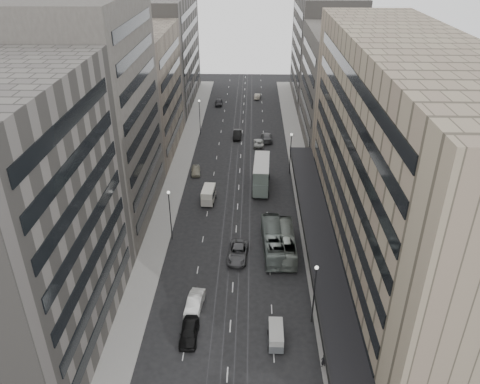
# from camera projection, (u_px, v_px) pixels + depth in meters

# --- Properties ---
(ground) EXTENTS (220.00, 220.00, 0.00)m
(ground) POSITION_uv_depth(u_px,v_px,m) (232.00, 292.00, 60.66)
(ground) COLOR black
(ground) RESTS_ON ground
(sidewalk_right) EXTENTS (4.00, 125.00, 0.15)m
(sidewalk_right) POSITION_uv_depth(u_px,v_px,m) (300.00, 168.00, 93.24)
(sidewalk_right) COLOR gray
(sidewalk_right) RESTS_ON ground
(sidewalk_left) EXTENTS (4.00, 125.00, 0.15)m
(sidewalk_left) POSITION_uv_depth(u_px,v_px,m) (180.00, 166.00, 93.79)
(sidewalk_left) COLOR gray
(sidewalk_left) RESTS_ON ground
(department_store) EXTENTS (19.20, 60.00, 30.00)m
(department_store) POSITION_uv_depth(u_px,v_px,m) (401.00, 164.00, 60.01)
(department_store) COLOR gray
(department_store) RESTS_ON ground
(building_right_mid) EXTENTS (15.00, 28.00, 24.00)m
(building_right_mid) POSITION_uv_depth(u_px,v_px,m) (342.00, 89.00, 100.01)
(building_right_mid) COLOR #433F3A
(building_right_mid) RESTS_ON ground
(building_right_far) EXTENTS (15.00, 32.00, 28.00)m
(building_right_far) POSITION_uv_depth(u_px,v_px,m) (324.00, 49.00, 125.36)
(building_right_far) COLOR #5B5752
(building_right_far) RESTS_ON ground
(building_left_a) EXTENTS (15.00, 28.00, 30.00)m
(building_left_a) POSITION_uv_depth(u_px,v_px,m) (14.00, 226.00, 46.95)
(building_left_a) COLOR #5B5752
(building_left_a) RESTS_ON ground
(building_left_b) EXTENTS (15.00, 26.00, 34.00)m
(building_left_b) POSITION_uv_depth(u_px,v_px,m) (93.00, 117.00, 69.67)
(building_left_b) COLOR #433F3A
(building_left_b) RESTS_ON ground
(building_left_c) EXTENTS (15.00, 28.00, 25.00)m
(building_left_c) POSITION_uv_depth(u_px,v_px,m) (136.00, 93.00, 95.51)
(building_left_c) COLOR gray
(building_left_c) RESTS_ON ground
(building_left_d) EXTENTS (15.00, 38.00, 28.00)m
(building_left_d) POSITION_uv_depth(u_px,v_px,m) (163.00, 51.00, 123.73)
(building_left_d) COLOR #5B5752
(building_left_d) RESTS_ON ground
(lamp_right_near) EXTENTS (0.44, 0.44, 8.32)m
(lamp_right_near) POSITION_uv_depth(u_px,v_px,m) (315.00, 288.00, 53.55)
(lamp_right_near) COLOR #262628
(lamp_right_near) RESTS_ON ground
(lamp_right_far) EXTENTS (0.44, 0.44, 8.32)m
(lamp_right_far) POSITION_uv_depth(u_px,v_px,m) (291.00, 149.00, 88.64)
(lamp_right_far) COLOR #262628
(lamp_right_far) RESTS_ON ground
(lamp_left_near) EXTENTS (0.44, 0.44, 8.32)m
(lamp_left_near) POSITION_uv_depth(u_px,v_px,m) (170.00, 210.00, 68.91)
(lamp_left_near) COLOR #262628
(lamp_left_near) RESTS_ON ground
(lamp_left_far) EXTENTS (0.44, 0.44, 8.32)m
(lamp_left_far) POSITION_uv_depth(u_px,v_px,m) (200.00, 113.00, 106.63)
(lamp_left_far) COLOR #262628
(lamp_left_far) RESTS_ON ground
(bus_near) EXTENTS (3.27, 11.76, 3.24)m
(bus_near) POSITION_uv_depth(u_px,v_px,m) (273.00, 241.00, 68.08)
(bus_near) COLOR gray
(bus_near) RESTS_ON ground
(bus_far) EXTENTS (2.70, 11.08, 3.08)m
(bus_far) POSITION_uv_depth(u_px,v_px,m) (285.00, 242.00, 67.87)
(bus_far) COLOR gray
(bus_far) RESTS_ON ground
(double_decker) EXTENTS (3.36, 9.81, 5.30)m
(double_decker) POSITION_uv_depth(u_px,v_px,m) (261.00, 174.00, 84.54)
(double_decker) COLOR slate
(double_decker) RESTS_ON ground
(vw_microbus) EXTENTS (1.82, 3.90, 2.10)m
(vw_microbus) POSITION_uv_depth(u_px,v_px,m) (276.00, 335.00, 52.61)
(vw_microbus) COLOR #525559
(vw_microbus) RESTS_ON ground
(panel_van) EXTENTS (2.44, 4.53, 2.77)m
(panel_van) POSITION_uv_depth(u_px,v_px,m) (208.00, 195.00, 80.51)
(panel_van) COLOR #BBB5A9
(panel_van) RESTS_ON ground
(sedan_0) EXTENTS (2.05, 5.01, 1.70)m
(sedan_0) POSITION_uv_depth(u_px,v_px,m) (189.00, 332.00, 53.42)
(sedan_0) COLOR black
(sedan_0) RESTS_ON ground
(sedan_1) EXTENTS (2.33, 5.16, 1.64)m
(sedan_1) POSITION_uv_depth(u_px,v_px,m) (195.00, 303.00, 57.71)
(sedan_1) COLOR white
(sedan_1) RESTS_ON ground
(sedan_2) EXTENTS (3.23, 6.15, 1.65)m
(sedan_2) POSITION_uv_depth(u_px,v_px,m) (238.00, 253.00, 66.87)
(sedan_2) COLOR #4E4E50
(sedan_2) RESTS_ON ground
(sedan_4) EXTENTS (2.12, 4.36, 1.43)m
(sedan_4) POSITION_uv_depth(u_px,v_px,m) (196.00, 170.00, 90.67)
(sedan_4) COLOR #A49F88
(sedan_4) RESTS_ON ground
(sedan_5) EXTENTS (2.00, 5.24, 1.70)m
(sedan_5) POSITION_uv_depth(u_px,v_px,m) (237.00, 134.00, 106.86)
(sedan_5) COLOR black
(sedan_5) RESTS_ON ground
(sedan_6) EXTENTS (2.25, 4.80, 1.33)m
(sedan_6) POSITION_uv_depth(u_px,v_px,m) (259.00, 143.00, 103.01)
(sedan_6) COLOR beige
(sedan_6) RESTS_ON ground
(sedan_7) EXTENTS (2.67, 5.87, 1.67)m
(sedan_7) POSITION_uv_depth(u_px,v_px,m) (267.00, 137.00, 105.42)
(sedan_7) COLOR #555558
(sedan_7) RESTS_ON ground
(sedan_8) EXTENTS (1.95, 4.77, 1.62)m
(sedan_8) POSITION_uv_depth(u_px,v_px,m) (219.00, 102.00, 127.80)
(sedan_8) COLOR #29292B
(sedan_8) RESTS_ON ground
(sedan_9) EXTENTS (1.98, 4.47, 1.43)m
(sedan_9) POSITION_uv_depth(u_px,v_px,m) (257.00, 96.00, 133.04)
(sedan_9) COLOR #B7AD98
(sedan_9) RESTS_ON ground
(pedestrian) EXTENTS (0.76, 0.67, 1.76)m
(pedestrian) POSITION_uv_depth(u_px,v_px,m) (324.00, 360.00, 49.62)
(pedestrian) COLOR black
(pedestrian) RESTS_ON sidewalk_right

